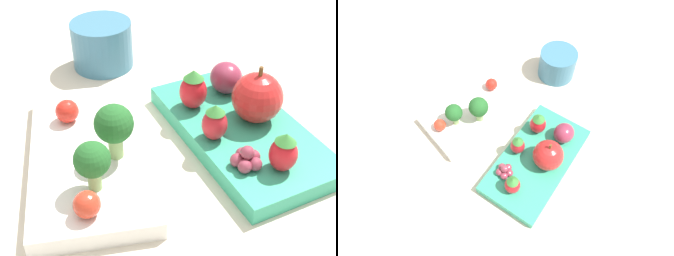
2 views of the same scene
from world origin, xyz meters
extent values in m
plane|color=beige|center=(0.00, 0.00, 0.00)|extent=(4.00, 4.00, 0.00)
cube|color=white|center=(0.01, 0.08, 0.01)|extent=(0.23, 0.14, 0.02)
cube|color=#33A87F|center=(-0.01, -0.08, 0.01)|extent=(0.22, 0.14, 0.02)
cylinder|color=#93B770|center=(-0.05, 0.08, 0.03)|extent=(0.01, 0.01, 0.02)
sphere|color=#236028|center=(-0.05, 0.08, 0.05)|extent=(0.03, 0.03, 0.03)
cylinder|color=#93B770|center=(-0.01, 0.06, 0.03)|extent=(0.01, 0.01, 0.02)
sphere|color=#236028|center=(-0.01, 0.06, 0.06)|extent=(0.04, 0.04, 0.04)
sphere|color=red|center=(0.06, 0.09, 0.03)|extent=(0.02, 0.02, 0.02)
sphere|color=red|center=(-0.08, 0.10, 0.03)|extent=(0.02, 0.02, 0.02)
sphere|color=red|center=(0.00, -0.10, 0.05)|extent=(0.05, 0.05, 0.05)
cylinder|color=brown|center=(0.00, -0.10, 0.07)|extent=(0.00, 0.00, 0.01)
ellipsoid|color=red|center=(0.04, -0.04, 0.04)|extent=(0.03, 0.03, 0.04)
cone|color=#388438|center=(0.04, -0.04, 0.06)|extent=(0.02, 0.02, 0.01)
ellipsoid|color=red|center=(-0.02, -0.04, 0.04)|extent=(0.03, 0.03, 0.03)
cone|color=#388438|center=(-0.02, -0.04, 0.05)|extent=(0.02, 0.02, 0.01)
ellipsoid|color=red|center=(-0.08, -0.08, 0.04)|extent=(0.03, 0.03, 0.03)
cone|color=#388438|center=(-0.08, -0.08, 0.05)|extent=(0.02, 0.02, 0.01)
ellipsoid|color=#892D47|center=(0.06, -0.09, 0.04)|extent=(0.04, 0.04, 0.04)
sphere|color=#93384C|center=(-0.06, -0.05, 0.03)|extent=(0.01, 0.01, 0.01)
sphere|color=#93384C|center=(-0.06, -0.05, 0.03)|extent=(0.01, 0.01, 0.01)
sphere|color=#93384C|center=(-0.07, -0.05, 0.03)|extent=(0.01, 0.01, 0.01)
sphere|color=#93384C|center=(-0.07, -0.06, 0.03)|extent=(0.01, 0.01, 0.01)
sphere|color=#93384C|center=(-0.06, -0.06, 0.03)|extent=(0.01, 0.01, 0.01)
sphere|color=#93384C|center=(-0.06, -0.05, 0.03)|extent=(0.01, 0.01, 0.01)
cylinder|color=teal|center=(0.19, 0.03, 0.03)|extent=(0.08, 0.08, 0.06)
camera|label=1|loc=(-0.35, 0.12, 0.31)|focal=50.00mm
camera|label=2|loc=(-0.22, -0.20, 0.50)|focal=32.00mm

